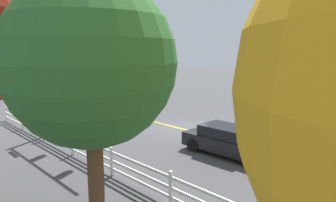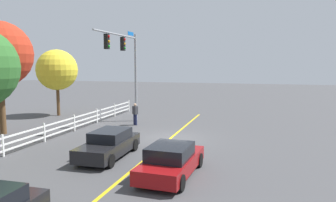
# 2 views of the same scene
# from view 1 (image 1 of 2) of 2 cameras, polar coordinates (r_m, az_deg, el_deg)

# --- Properties ---
(ground_plane) EXTENTS (120.00, 120.00, 0.00)m
(ground_plane) POSITION_cam_1_polar(r_m,az_deg,el_deg) (18.81, 2.44, -5.27)
(ground_plane) COLOR #444447
(lane_center_stripe) EXTENTS (28.00, 0.16, 0.01)m
(lane_center_stripe) POSITION_cam_1_polar(r_m,az_deg,el_deg) (16.45, 12.76, -7.68)
(lane_center_stripe) COLOR gold
(lane_center_stripe) RESTS_ON ground_plane
(signal_assembly) EXTENTS (6.93, 0.38, 7.20)m
(signal_assembly) POSITION_cam_1_polar(r_m,az_deg,el_deg) (18.11, -15.39, 9.95)
(signal_assembly) COLOR gray
(signal_assembly) RESTS_ON ground_plane
(car_0) EXTENTS (4.47, 2.07, 1.38)m
(car_0) POSITION_cam_1_polar(r_m,az_deg,el_deg) (16.75, 23.89, -5.63)
(car_0) COLOR maroon
(car_0) RESTS_ON ground_plane
(car_1) EXTENTS (4.43, 1.85, 1.36)m
(car_1) POSITION_cam_1_polar(r_m,az_deg,el_deg) (14.32, 11.40, -7.46)
(car_1) COLOR black
(car_1) RESTS_ON ground_plane
(pedestrian) EXTENTS (0.42, 0.48, 1.69)m
(pedestrian) POSITION_cam_1_polar(r_m,az_deg,el_deg) (18.92, -13.40, -2.55)
(pedestrian) COLOR #191E3F
(pedestrian) RESTS_ON ground_plane
(white_rail_fence) EXTENTS (26.10, 0.10, 1.15)m
(white_rail_fence) POSITION_cam_1_polar(r_m,az_deg,el_deg) (12.02, -10.68, -11.13)
(white_rail_fence) COLOR white
(white_rail_fence) RESTS_ON ground_plane
(tree_1) EXTENTS (4.45, 4.45, 6.74)m
(tree_1) POSITION_cam_1_polar(r_m,az_deg,el_deg) (7.97, -14.47, 6.95)
(tree_1) COLOR brown
(tree_1) RESTS_ON ground_plane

